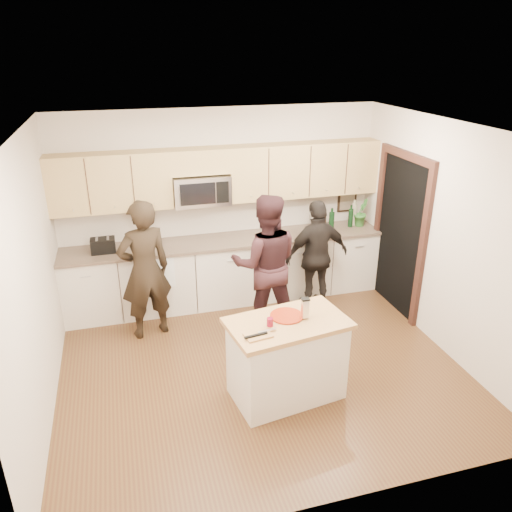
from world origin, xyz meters
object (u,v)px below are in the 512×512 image
object	(u,v)px
island	(287,358)
woman_right	(317,256)
woman_left	(145,270)
woman_center	(266,264)
toaster	(103,245)

from	to	relation	value
island	woman_right	world-z (taller)	woman_right
woman_left	woman_center	bearing A→B (deg)	155.91
woman_left	woman_center	world-z (taller)	woman_center
island	toaster	size ratio (longest dim) A/B	4.15
island	woman_left	size ratio (longest dim) A/B	0.72
woman_right	woman_center	bearing A→B (deg)	16.24
woman_right	toaster	bearing A→B (deg)	-16.59
woman_center	toaster	bearing A→B (deg)	-12.56
island	woman_left	world-z (taller)	woman_left
toaster	woman_left	bearing A→B (deg)	-52.54
island	woman_right	xyz separation A→B (m)	(1.02, 1.72, 0.33)
woman_right	woman_left	bearing A→B (deg)	-3.50
woman_left	woman_right	xyz separation A→B (m)	(2.31, 0.09, -0.11)
woman_center	woman_right	xyz separation A→B (m)	(0.83, 0.33, -0.12)
island	woman_center	xyz separation A→B (m)	(0.18, 1.39, 0.45)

